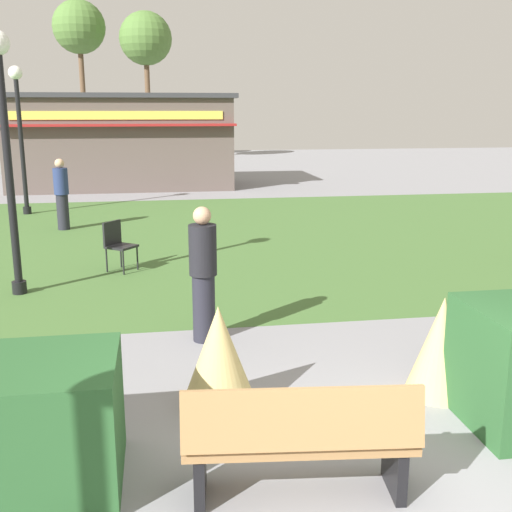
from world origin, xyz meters
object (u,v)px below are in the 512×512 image
Objects in this scene: person_strolling at (203,274)px; park_bench at (300,440)px; person_standing at (62,194)px; tree_right_bg at (146,40)px; lamppost_mid at (5,132)px; lamppost_far at (20,122)px; cafe_chair_center at (117,242)px; parked_car_west_slot at (134,157)px; tree_left_bg at (79,29)px; food_kiosk at (122,141)px.

park_bench is at bearing 64.52° from person_strolling.
person_standing is (-2.75, 7.84, 0.00)m from person_strolling.
person_standing is at bearing -95.54° from tree_right_bg.
lamppost_far is at bearing 99.82° from lamppost_mid.
parked_car_west_slot is at bearing 90.78° from cafe_chair_center.
tree_left_bg is (-1.59, 26.25, 4.52)m from lamppost_mid.
person_standing reaches higher than parked_car_west_slot.
lamppost_far reaches higher than park_bench.
person_strolling is 0.20× the size of tree_left_bg.
person_strolling is 8.31m from person_standing.
lamppost_far is at bearing -102.27° from parked_car_west_slot.
food_kiosk is at bearing -116.88° from person_strolling.
person_standing is 0.21× the size of tree_right_bg.
tree_right_bg is at bearing 85.73° from lamppost_mid.
lamppost_mid is at bearing -94.27° from tree_right_bg.
parked_car_west_slot is (-1.93, 25.52, 0.16)m from park_bench.
lamppost_far reaches higher than cafe_chair_center.
lamppost_far reaches higher than person_strolling.
tree_left_bg reaches higher than tree_right_bg.
person_standing is 21.82m from tree_left_bg.
person_strolling is at bearing -84.02° from food_kiosk.
person_strolling is at bearing -71.24° from cafe_chair_center.
food_kiosk is 16.26m from person_strolling.
food_kiosk is 4.78× the size of person_strolling.
park_bench is at bearing -76.54° from cafe_chair_center.
cafe_chair_center is 0.10× the size of tree_left_bg.
lamppost_mid is at bearing -94.24° from food_kiosk.
lamppost_far is 2.32× the size of person_standing.
tree_left_bg is (-4.30, 28.72, 6.15)m from person_strolling.
tree_right_bg reaches higher than parked_car_west_slot.
tree_right_bg is (1.95, 20.12, 5.56)m from person_standing.
person_standing is at bearing -103.51° from person_strolling.
parked_car_west_slot is at bearing 88.17° from food_kiosk.
food_kiosk is at bearing 92.04° from cafe_chair_center.
person_strolling is at bearing 97.38° from park_bench.
person_strolling is at bearing -86.13° from parked_car_west_slot.
person_standing reaches higher than cafe_chair_center.
lamppost_far is 11.24m from person_strolling.
food_kiosk reaches higher than park_bench.
food_kiosk is 1.88× the size of parked_car_west_slot.
parked_car_west_slot is at bearing 68.39° from person_standing.
lamppost_mid reaches higher than cafe_chair_center.
park_bench is 0.44× the size of lamppost_far.
person_strolling is (1.69, -16.15, -0.83)m from food_kiosk.
lamppost_mid is at bearing -140.44° from cafe_chair_center.
tree_right_bg is at bearing 88.95° from cafe_chair_center.
tree_right_bg is at bearing 67.86° from person_standing.
tree_left_bg reaches higher than person_standing.
lamppost_far is 6.32m from food_kiosk.
lamppost_far reaches higher than person_standing.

